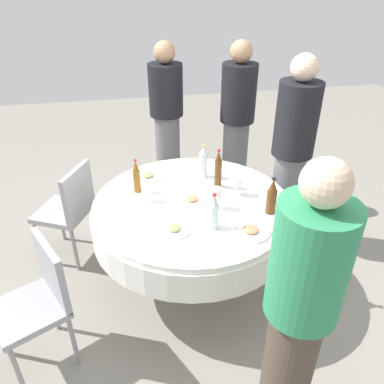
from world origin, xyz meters
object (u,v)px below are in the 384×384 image
(bottle_clear_rear, at_px, (214,212))
(wine_glass_left, at_px, (238,182))
(plate_inner, at_px, (174,230))
(person_right, at_px, (300,310))
(wine_glass_near, at_px, (146,190))
(person_front, at_px, (167,120))
(bottle_amber_left, at_px, (136,177))
(chair_south, at_px, (70,206))
(plate_east, at_px, (148,177))
(plate_west, at_px, (251,231))
(bottle_brown_right, at_px, (218,170))
(chair_near, at_px, (40,296))
(dining_table, at_px, (192,218))
(wine_glass_rear, at_px, (217,194))
(person_rear, at_px, (237,123))
(bottle_brown_outer, at_px, (272,197))
(plate_north, at_px, (192,200))
(bottle_clear_front, at_px, (203,162))
(person_outer, at_px, (292,153))

(bottle_clear_rear, bearing_deg, wine_glass_left, -36.11)
(plate_inner, relative_size, person_right, 0.13)
(wine_glass_left, relative_size, wine_glass_near, 1.15)
(wine_glass_near, xyz_separation_m, person_front, (1.33, -0.33, 0.02))
(bottle_amber_left, relative_size, chair_south, 0.31)
(person_front, bearing_deg, plate_east, -106.21)
(bottle_amber_left, relative_size, wine_glass_near, 2.08)
(plate_west, relative_size, chair_south, 0.29)
(bottle_brown_right, bearing_deg, chair_south, 76.52)
(bottle_clear_rear, relative_size, chair_near, 0.30)
(plate_west, distance_m, person_right, 0.77)
(dining_table, distance_m, wine_glass_rear, 0.32)
(wine_glass_near, bearing_deg, person_rear, -42.87)
(wine_glass_rear, distance_m, plate_west, 0.37)
(person_rear, xyz_separation_m, chair_south, (-0.69, 1.62, -0.35))
(bottle_clear_rear, relative_size, plate_inner, 1.26)
(bottle_brown_outer, xyz_separation_m, plate_east, (0.66, 0.79, -0.12))
(plate_north, relative_size, plate_east, 0.96)
(bottle_clear_front, height_order, wine_glass_rear, bottle_clear_front)
(wine_glass_near, bearing_deg, person_outer, -77.10)
(plate_inner, bearing_deg, bottle_clear_front, -26.51)
(bottle_clear_front, height_order, wine_glass_near, bottle_clear_front)
(bottle_brown_outer, xyz_separation_m, bottle_amber_left, (0.47, 0.89, -0.00))
(bottle_clear_front, distance_m, chair_near, 1.53)
(plate_north, xyz_separation_m, chair_near, (-0.53, 1.04, -0.23))
(wine_glass_near, relative_size, plate_west, 0.52)
(wine_glass_rear, bearing_deg, person_rear, -22.53)
(bottle_clear_front, xyz_separation_m, chair_near, (-0.89, 1.20, -0.35))
(chair_south, bearing_deg, plate_west, -99.78)
(plate_east, height_order, chair_south, chair_south)
(wine_glass_rear, bearing_deg, wine_glass_near, 68.77)
(person_right, distance_m, person_outer, 1.68)
(bottle_amber_left, bearing_deg, wine_glass_rear, -122.06)
(plate_inner, relative_size, chair_south, 0.24)
(dining_table, relative_size, bottle_brown_right, 4.70)
(bottle_clear_rear, bearing_deg, person_outer, -50.21)
(bottle_brown_outer, distance_m, plate_north, 0.58)
(bottle_clear_rear, distance_m, plate_inner, 0.28)
(dining_table, relative_size, chair_south, 1.70)
(wine_glass_rear, bearing_deg, bottle_brown_outer, -110.15)
(plate_north, height_order, chair_near, chair_near)
(plate_west, bearing_deg, chair_south, 54.09)
(wine_glass_near, bearing_deg, bottle_clear_rear, -135.93)
(person_right, bearing_deg, plate_east, -83.94)
(plate_west, xyz_separation_m, person_outer, (0.80, -0.61, 0.13))
(plate_east, distance_m, person_rear, 1.22)
(bottle_amber_left, height_order, chair_near, bottle_amber_left)
(wine_glass_left, distance_m, person_rear, 1.17)
(person_front, bearing_deg, wine_glass_rear, -84.14)
(bottle_brown_outer, bearing_deg, bottle_clear_front, 30.15)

